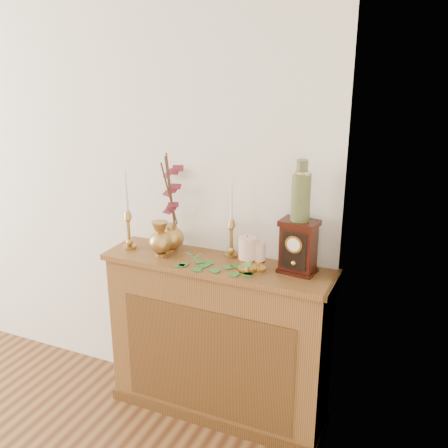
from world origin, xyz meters
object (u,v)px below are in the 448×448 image
at_px(ceramic_vase, 301,194).
at_px(bud_vase, 160,240).
at_px(ginger_jar, 173,205).
at_px(mantel_clock, 298,247).
at_px(candlestick_center, 231,232).
at_px(candlestick_left, 128,224).

bearing_deg(ceramic_vase, bud_vase, -172.03).
bearing_deg(ginger_jar, mantel_clock, -3.85).
relative_size(bud_vase, ceramic_vase, 0.66).
bearing_deg(candlestick_center, bud_vase, -156.55).
bearing_deg(ginger_jar, candlestick_center, 0.35).
bearing_deg(ginger_jar, ceramic_vase, -3.65).
bearing_deg(bud_vase, ginger_jar, 91.07).
relative_size(bud_vase, ginger_jar, 0.35).
xyz_separation_m(ginger_jar, mantel_clock, (0.72, -0.05, -0.12)).
xyz_separation_m(candlestick_left, ceramic_vase, (0.94, 0.07, 0.26)).
distance_m(ginger_jar, ceramic_vase, 0.74).
xyz_separation_m(candlestick_center, mantel_clock, (0.38, -0.05, -0.01)).
height_order(candlestick_center, ginger_jar, ginger_jar).
bearing_deg(ceramic_vase, candlestick_center, 172.70).
relative_size(candlestick_left, ceramic_vase, 1.49).
distance_m(bud_vase, mantel_clock, 0.73).
xyz_separation_m(candlestick_center, ginger_jar, (-0.35, -0.00, 0.11)).
bearing_deg(candlestick_left, ceramic_vase, 4.18).
xyz_separation_m(bud_vase, ginger_jar, (-0.00, 0.15, 0.15)).
relative_size(candlestick_left, ginger_jar, 0.80).
height_order(bud_vase, ceramic_vase, ceramic_vase).
bearing_deg(candlestick_center, ceramic_vase, -7.30).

